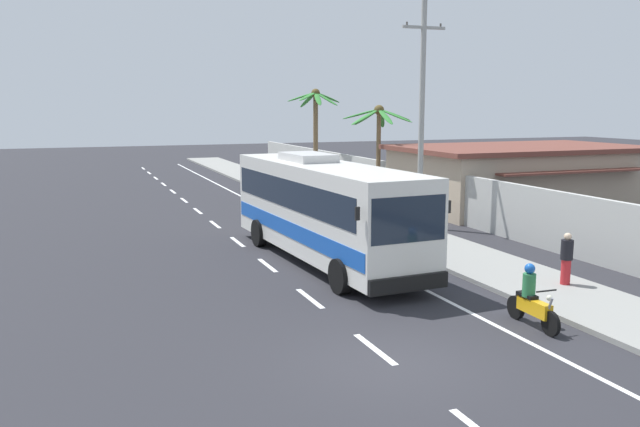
% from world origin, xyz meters
% --- Properties ---
extents(ground_plane, '(160.00, 160.00, 0.00)m').
position_xyz_m(ground_plane, '(0.00, 0.00, 0.00)').
color(ground_plane, '#28282D').
extents(sidewalk_kerb, '(3.20, 90.00, 0.14)m').
position_xyz_m(sidewalk_kerb, '(6.80, 10.00, 0.07)').
color(sidewalk_kerb, gray).
rests_on(sidewalk_kerb, ground).
extents(lane_markings, '(3.64, 71.00, 0.01)m').
position_xyz_m(lane_markings, '(2.25, 14.43, 0.00)').
color(lane_markings, white).
rests_on(lane_markings, ground).
extents(boundary_wall, '(0.24, 60.00, 2.28)m').
position_xyz_m(boundary_wall, '(10.60, 14.00, 1.14)').
color(boundary_wall, '#B2B2AD').
rests_on(boundary_wall, ground).
extents(coach_bus_foreground, '(3.39, 11.27, 3.69)m').
position_xyz_m(coach_bus_foreground, '(2.01, 9.14, 1.92)').
color(coach_bus_foreground, silver).
rests_on(coach_bus_foreground, ground).
extents(motorcycle_beside_bus, '(0.56, 1.96, 1.56)m').
position_xyz_m(motorcycle_beside_bus, '(4.27, 0.89, 0.64)').
color(motorcycle_beside_bus, black).
rests_on(motorcycle_beside_bus, ground).
extents(motorcycle_trailing, '(0.56, 1.96, 1.60)m').
position_xyz_m(motorcycle_trailing, '(3.56, 18.19, 0.65)').
color(motorcycle_trailing, black).
rests_on(motorcycle_trailing, ground).
extents(pedestrian_near_kerb, '(0.36, 0.36, 1.72)m').
position_xyz_m(pedestrian_near_kerb, '(6.70, 21.41, 1.05)').
color(pedestrian_near_kerb, gold).
rests_on(pedestrian_near_kerb, sidewalk_kerb).
extents(pedestrian_midwalk, '(0.36, 0.36, 1.55)m').
position_xyz_m(pedestrian_midwalk, '(7.42, 3.26, 0.95)').
color(pedestrian_midwalk, red).
rests_on(pedestrian_midwalk, sidewalk_kerb).
extents(utility_pole_mid, '(2.05, 0.24, 9.88)m').
position_xyz_m(utility_pole_mid, '(8.35, 13.56, 5.14)').
color(utility_pole_mid, '#9E9E99').
rests_on(utility_pole_mid, ground).
extents(palm_nearest, '(3.59, 3.42, 6.46)m').
position_xyz_m(palm_nearest, '(8.91, 28.05, 4.69)').
color(palm_nearest, brown).
rests_on(palm_nearest, ground).
extents(palm_second, '(4.05, 3.95, 5.43)m').
position_xyz_m(palm_second, '(10.09, 21.29, 4.25)').
color(palm_second, brown).
rests_on(palm_second, ground).
extents(roadside_building, '(12.85, 8.35, 3.28)m').
position_xyz_m(roadside_building, '(16.31, 16.90, 1.66)').
color(roadside_building, tan).
rests_on(roadside_building, ground).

